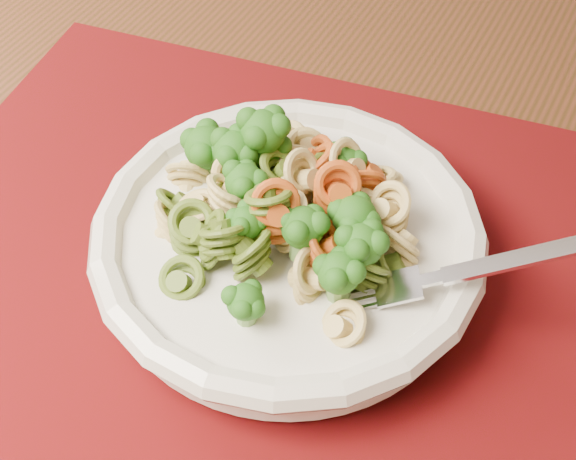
% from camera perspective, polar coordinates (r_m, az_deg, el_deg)
% --- Properties ---
extents(dining_table, '(1.43, 1.00, 0.77)m').
position_cam_1_polar(dining_table, '(0.64, 1.67, -4.32)').
color(dining_table, '#4F2616').
rests_on(dining_table, ground).
extents(placemat, '(0.51, 0.40, 0.00)m').
position_cam_1_polar(placemat, '(0.52, -1.49, -2.37)').
color(placemat, '#4C030C').
rests_on(placemat, dining_table).
extents(pasta_bowl, '(0.24, 0.24, 0.05)m').
position_cam_1_polar(pasta_bowl, '(0.49, 0.00, -0.89)').
color(pasta_bowl, beige).
rests_on(pasta_bowl, placemat).
extents(pasta_broccoli_heap, '(0.20, 0.20, 0.06)m').
position_cam_1_polar(pasta_broccoli_heap, '(0.48, 0.00, 0.48)').
color(pasta_broccoli_heap, tan).
rests_on(pasta_broccoli_heap, pasta_bowl).
extents(fork, '(0.18, 0.09, 0.08)m').
position_cam_1_polar(fork, '(0.45, 7.85, -4.03)').
color(fork, silver).
rests_on(fork, pasta_bowl).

